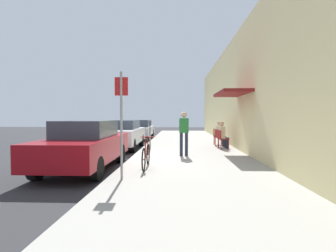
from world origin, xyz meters
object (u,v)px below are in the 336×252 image
at_px(parking_meter, 150,133).
at_px(pedestrian_standing, 184,130).
at_px(parked_car_1, 122,134).
at_px(seated_patron_0, 223,134).
at_px(seated_patron_1, 220,133).
at_px(parked_car_2, 140,129).
at_px(bicycle_0, 146,156).
at_px(cafe_chair_0, 222,138).
at_px(cafe_chair_1, 219,137).
at_px(cafe_chair_2, 216,135).
at_px(parked_car_0, 85,145).
at_px(street_sign, 121,117).

relative_size(parking_meter, pedestrian_standing, 0.78).
distance_m(parked_car_1, seated_patron_0, 5.03).
bearing_deg(pedestrian_standing, seated_patron_1, 58.98).
xyz_separation_m(parked_car_2, bicycle_0, (1.92, -11.51, -0.23)).
bearing_deg(parking_meter, pedestrian_standing, -53.30).
height_order(parked_car_2, seated_patron_1, seated_patron_1).
xyz_separation_m(cafe_chair_0, seated_patron_0, (0.06, 0.01, 0.19)).
bearing_deg(cafe_chair_1, seated_patron_1, 17.29).
relative_size(bicycle_0, cafe_chair_0, 1.97).
distance_m(cafe_chair_2, pedestrian_standing, 4.55).
relative_size(parked_car_0, seated_patron_0, 3.41).
xyz_separation_m(parked_car_1, seated_patron_0, (4.97, -0.73, 0.06)).
bearing_deg(cafe_chair_2, street_sign, -113.24).
relative_size(parked_car_0, street_sign, 1.69).
xyz_separation_m(seated_patron_0, pedestrian_standing, (-1.89, -2.35, 0.30)).
height_order(cafe_chair_0, seated_patron_0, seated_patron_0).
xyz_separation_m(parked_car_0, street_sign, (1.50, -1.68, 0.86)).
height_order(parked_car_1, street_sign, street_sign).
distance_m(street_sign, bicycle_0, 1.88).
xyz_separation_m(parked_car_1, parked_car_2, (0.00, 6.04, -0.04)).
relative_size(parked_car_2, parking_meter, 3.33).
height_order(parked_car_0, seated_patron_1, parked_car_0).
xyz_separation_m(parked_car_2, street_sign, (1.50, -12.93, 0.93)).
bearing_deg(cafe_chair_0, parked_car_1, 171.45).
bearing_deg(parked_car_1, cafe_chair_1, 0.57).
xyz_separation_m(street_sign, seated_patron_0, (3.47, 6.16, -0.82)).
height_order(cafe_chair_0, seated_patron_1, seated_patron_1).
distance_m(parked_car_0, parked_car_1, 5.21).
height_order(cafe_chair_1, pedestrian_standing, pedestrian_standing).
bearing_deg(parked_car_2, bicycle_0, -80.55).
bearing_deg(seated_patron_0, street_sign, -119.40).
relative_size(parked_car_2, bicycle_0, 2.57).
xyz_separation_m(parked_car_1, cafe_chair_1, (4.92, 0.05, -0.13)).
bearing_deg(street_sign, parked_car_2, 96.62).
xyz_separation_m(parked_car_1, bicycle_0, (1.92, -5.47, -0.28)).
distance_m(parked_car_1, bicycle_0, 5.80).
bearing_deg(seated_patron_1, parked_car_2, 129.79).
bearing_deg(cafe_chair_1, parked_car_0, -133.06).
relative_size(cafe_chair_1, seated_patron_1, 0.67).
distance_m(bicycle_0, seated_patron_0, 5.66).
bearing_deg(seated_patron_0, parking_meter, -175.02).
bearing_deg(parking_meter, cafe_chair_1, 17.68).
bearing_deg(street_sign, seated_patron_1, 63.47).
relative_size(cafe_chair_0, cafe_chair_2, 1.00).
bearing_deg(bicycle_0, cafe_chair_0, 57.65).
bearing_deg(parked_car_0, cafe_chair_0, 42.31).
distance_m(cafe_chair_1, seated_patron_1, 0.20).
height_order(parked_car_0, parking_meter, parked_car_0).
height_order(cafe_chair_0, pedestrian_standing, pedestrian_standing).
bearing_deg(seated_patron_0, cafe_chair_2, 91.90).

